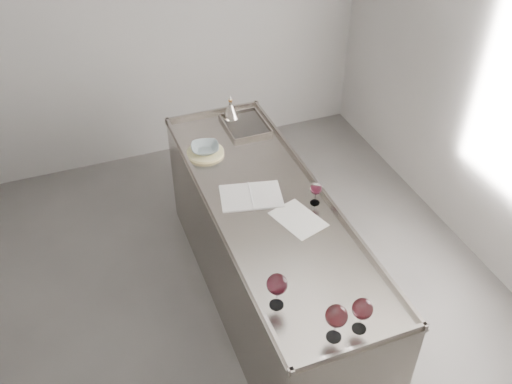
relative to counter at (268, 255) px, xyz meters
name	(u,v)px	position (x,y,z in m)	size (l,w,h in m)	color
room_shell	(203,191)	(-0.50, -0.30, 0.93)	(4.54, 5.04, 2.84)	#555350
counter	(268,255)	(0.00, 0.00, 0.00)	(0.77, 2.42, 0.97)	gray
wine_glass_left	(277,285)	(-0.28, -0.79, 0.62)	(0.11, 0.11, 0.22)	white
wine_glass_middle	(336,317)	(-0.09, -1.08, 0.62)	(0.11, 0.11, 0.22)	white
wine_glass_right	(362,310)	(0.05, -1.08, 0.61)	(0.11, 0.11, 0.21)	white
wine_glass_small	(316,189)	(0.27, -0.10, 0.58)	(0.08, 0.08, 0.16)	white
notebook	(251,196)	(-0.08, 0.10, 0.47)	(0.44, 0.35, 0.02)	silver
loose_paper_top	(298,219)	(0.11, -0.21, 0.47)	(0.23, 0.33, 0.00)	silver
trivet	(205,152)	(-0.22, 0.67, 0.48)	(0.27, 0.27, 0.02)	beige
ceramic_bowl	(205,148)	(-0.22, 0.67, 0.51)	(0.20, 0.20, 0.05)	gray
wine_funnel	(231,111)	(0.11, 1.08, 0.53)	(0.13, 0.13, 0.19)	#B1A89E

